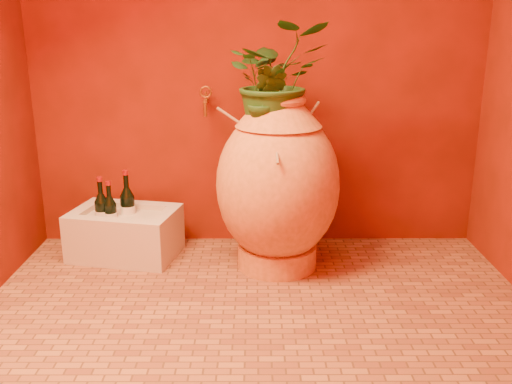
{
  "coord_description": "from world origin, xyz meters",
  "views": [
    {
      "loc": [
        -0.01,
        -2.17,
        1.24
      ],
      "look_at": [
        -0.01,
        0.35,
        0.48
      ],
      "focal_mm": 40.0,
      "sensor_mm": 36.0,
      "label": 1
    }
  ],
  "objects_px": {
    "stone_basin": "(125,234)",
    "wine_bottle_c": "(128,208)",
    "wine_bottle_a": "(111,215)",
    "wine_bottle_b": "(102,213)",
    "wall_tap": "(206,99)",
    "amphora": "(278,184)"
  },
  "relations": [
    {
      "from": "stone_basin",
      "to": "wine_bottle_c",
      "type": "distance_m",
      "value": 0.14
    },
    {
      "from": "wine_bottle_a",
      "to": "wine_bottle_b",
      "type": "xyz_separation_m",
      "value": [
        -0.05,
        0.01,
        0.01
      ]
    },
    {
      "from": "stone_basin",
      "to": "wine_bottle_b",
      "type": "distance_m",
      "value": 0.17
    },
    {
      "from": "wine_bottle_c",
      "to": "wall_tap",
      "type": "distance_m",
      "value": 0.73
    },
    {
      "from": "wine_bottle_b",
      "to": "wine_bottle_c",
      "type": "bearing_deg",
      "value": 25.2
    },
    {
      "from": "amphora",
      "to": "stone_basin",
      "type": "xyz_separation_m",
      "value": [
        -0.83,
        0.14,
        -0.32
      ]
    },
    {
      "from": "wine_bottle_a",
      "to": "stone_basin",
      "type": "bearing_deg",
      "value": 22.48
    },
    {
      "from": "wine_bottle_a",
      "to": "wall_tap",
      "type": "height_order",
      "value": "wall_tap"
    },
    {
      "from": "stone_basin",
      "to": "amphora",
      "type": "bearing_deg",
      "value": -9.67
    },
    {
      "from": "wine_bottle_c",
      "to": "wall_tap",
      "type": "bearing_deg",
      "value": 17.14
    },
    {
      "from": "stone_basin",
      "to": "wine_bottle_c",
      "type": "xyz_separation_m",
      "value": [
        0.01,
        0.04,
        0.14
      ]
    },
    {
      "from": "wall_tap",
      "to": "stone_basin",
      "type": "bearing_deg",
      "value": -158.96
    },
    {
      "from": "stone_basin",
      "to": "wine_bottle_b",
      "type": "height_order",
      "value": "wine_bottle_b"
    },
    {
      "from": "wine_bottle_a",
      "to": "wine_bottle_b",
      "type": "height_order",
      "value": "wine_bottle_b"
    },
    {
      "from": "wine_bottle_a",
      "to": "wine_bottle_b",
      "type": "distance_m",
      "value": 0.05
    },
    {
      "from": "amphora",
      "to": "wine_bottle_c",
      "type": "xyz_separation_m",
      "value": [
        -0.81,
        0.18,
        -0.19
      ]
    },
    {
      "from": "amphora",
      "to": "wine_bottle_a",
      "type": "height_order",
      "value": "amphora"
    },
    {
      "from": "wine_bottle_a",
      "to": "wine_bottle_b",
      "type": "bearing_deg",
      "value": 172.31
    },
    {
      "from": "wine_bottle_a",
      "to": "amphora",
      "type": "bearing_deg",
      "value": -7.26
    },
    {
      "from": "amphora",
      "to": "wine_bottle_a",
      "type": "xyz_separation_m",
      "value": [
        -0.89,
        0.11,
        -0.2
      ]
    },
    {
      "from": "wine_bottle_a",
      "to": "wine_bottle_c",
      "type": "xyz_separation_m",
      "value": [
        0.08,
        0.07,
        0.01
      ]
    },
    {
      "from": "stone_basin",
      "to": "wine_bottle_c",
      "type": "relative_size",
      "value": 1.85
    }
  ]
}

